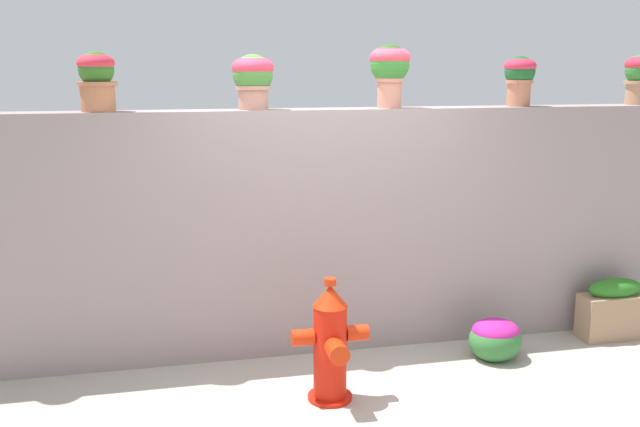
{
  "coord_description": "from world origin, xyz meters",
  "views": [
    {
      "loc": [
        -1.24,
        -4.31,
        2.35
      ],
      "look_at": [
        -0.04,
        1.05,
        1.21
      ],
      "focal_mm": 39.31,
      "sensor_mm": 36.0,
      "label": 1
    }
  ],
  "objects_px": {
    "potted_plant_1": "(97,77)",
    "potted_plant_3": "(390,67)",
    "potted_plant_4": "(520,75)",
    "fire_hydrant": "(330,345)",
    "planter_box": "(614,309)",
    "flower_bush_left": "(495,337)",
    "potted_plant_2": "(253,77)"
  },
  "relations": [
    {
      "from": "potted_plant_1",
      "to": "planter_box",
      "type": "distance_m",
      "value": 4.75
    },
    {
      "from": "potted_plant_4",
      "to": "potted_plant_1",
      "type": "bearing_deg",
      "value": -179.76
    },
    {
      "from": "potted_plant_3",
      "to": "potted_plant_4",
      "type": "xyz_separation_m",
      "value": [
        1.17,
        0.03,
        -0.07
      ]
    },
    {
      "from": "planter_box",
      "to": "potted_plant_3",
      "type": "bearing_deg",
      "value": 169.54
    },
    {
      "from": "potted_plant_1",
      "to": "flower_bush_left",
      "type": "bearing_deg",
      "value": -10.7
    },
    {
      "from": "potted_plant_4",
      "to": "potted_plant_3",
      "type": "bearing_deg",
      "value": -178.75
    },
    {
      "from": "potted_plant_2",
      "to": "potted_plant_3",
      "type": "distance_m",
      "value": 1.12
    },
    {
      "from": "fire_hydrant",
      "to": "flower_bush_left",
      "type": "relative_size",
      "value": 2.08
    },
    {
      "from": "flower_bush_left",
      "to": "planter_box",
      "type": "bearing_deg",
      "value": 9.14
    },
    {
      "from": "potted_plant_2",
      "to": "fire_hydrant",
      "type": "height_order",
      "value": "potted_plant_2"
    },
    {
      "from": "flower_bush_left",
      "to": "planter_box",
      "type": "relative_size",
      "value": 0.72
    },
    {
      "from": "potted_plant_3",
      "to": "fire_hydrant",
      "type": "distance_m",
      "value": 2.29
    },
    {
      "from": "potted_plant_3",
      "to": "fire_hydrant",
      "type": "height_order",
      "value": "potted_plant_3"
    },
    {
      "from": "potted_plant_3",
      "to": "flower_bush_left",
      "type": "xyz_separation_m",
      "value": [
        0.77,
        -0.57,
        -2.17
      ]
    },
    {
      "from": "potted_plant_2",
      "to": "potted_plant_4",
      "type": "relative_size",
      "value": 1.02
    },
    {
      "from": "potted_plant_1",
      "to": "potted_plant_3",
      "type": "xyz_separation_m",
      "value": [
        2.28,
        -0.01,
        0.08
      ]
    },
    {
      "from": "flower_bush_left",
      "to": "potted_plant_1",
      "type": "bearing_deg",
      "value": 169.3
    },
    {
      "from": "potted_plant_3",
      "to": "flower_bush_left",
      "type": "distance_m",
      "value": 2.37
    },
    {
      "from": "potted_plant_3",
      "to": "potted_plant_1",
      "type": "bearing_deg",
      "value": 179.72
    },
    {
      "from": "potted_plant_1",
      "to": "potted_plant_3",
      "type": "relative_size",
      "value": 0.87
    },
    {
      "from": "potted_plant_1",
      "to": "potted_plant_3",
      "type": "height_order",
      "value": "potted_plant_3"
    },
    {
      "from": "potted_plant_2",
      "to": "fire_hydrant",
      "type": "relative_size",
      "value": 0.47
    },
    {
      "from": "potted_plant_2",
      "to": "potted_plant_1",
      "type": "bearing_deg",
      "value": -179.22
    },
    {
      "from": "potted_plant_4",
      "to": "fire_hydrant",
      "type": "relative_size",
      "value": 0.47
    },
    {
      "from": "potted_plant_1",
      "to": "fire_hydrant",
      "type": "bearing_deg",
      "value": -32.41
    },
    {
      "from": "fire_hydrant",
      "to": "flower_bush_left",
      "type": "bearing_deg",
      "value": 15.53
    },
    {
      "from": "potted_plant_3",
      "to": "flower_bush_left",
      "type": "bearing_deg",
      "value": -36.35
    },
    {
      "from": "potted_plant_2",
      "to": "potted_plant_3",
      "type": "xyz_separation_m",
      "value": [
        1.11,
        -0.03,
        0.08
      ]
    },
    {
      "from": "potted_plant_4",
      "to": "planter_box",
      "type": "relative_size",
      "value": 0.7
    },
    {
      "from": "potted_plant_1",
      "to": "potted_plant_3",
      "type": "distance_m",
      "value": 2.29
    },
    {
      "from": "fire_hydrant",
      "to": "flower_bush_left",
      "type": "height_order",
      "value": "fire_hydrant"
    },
    {
      "from": "planter_box",
      "to": "potted_plant_2",
      "type": "bearing_deg",
      "value": 172.75
    }
  ]
}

